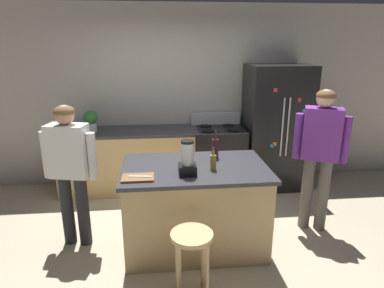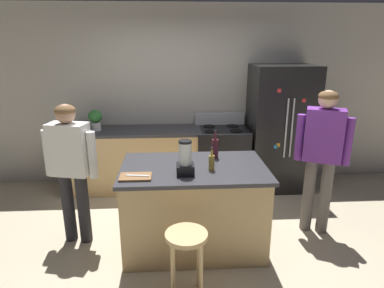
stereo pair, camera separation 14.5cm
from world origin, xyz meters
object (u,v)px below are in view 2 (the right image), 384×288
object	(u,v)px
person_by_sink_right	(322,149)
bar_stool	(186,248)
bottle_wine	(215,148)
chef_knife	(138,176)
potted_plant	(95,119)
kitchen_island	(194,206)
bottle_vinegar	(212,162)
refrigerator	(280,128)
stove_range	(221,157)
cutting_board	(136,177)
person_by_island_left	(71,162)
blender_appliance	(185,160)

from	to	relation	value
person_by_sink_right	bar_stool	xyz separation A→B (m)	(-1.55, -0.99, -0.52)
bottle_wine	chef_knife	bearing A→B (deg)	-146.91
bar_stool	potted_plant	distance (m)	2.69
kitchen_island	bottle_vinegar	world-z (taller)	bottle_vinegar
refrigerator	potted_plant	distance (m)	2.71
stove_range	person_by_sink_right	xyz separation A→B (m)	(0.92, -1.32, 0.54)
bar_stool	bottle_wine	bearing A→B (deg)	70.67
refrigerator	person_by_sink_right	size ratio (longest dim) A/B	1.11
refrigerator	bar_stool	distance (m)	2.76
refrigerator	bottle_vinegar	size ratio (longest dim) A/B	7.81
refrigerator	cutting_board	bearing A→B (deg)	-137.88
bottle_wine	cutting_board	size ratio (longest dim) A/B	1.05
bottle_wine	cutting_board	world-z (taller)	bottle_wine
bottle_vinegar	chef_knife	world-z (taller)	bottle_vinegar
person_by_island_left	stove_range	bearing A→B (deg)	36.82
refrigerator	bottle_wine	bearing A→B (deg)	-132.32
refrigerator	bar_stool	bearing A→B (deg)	-123.30
stove_range	potted_plant	bearing A→B (deg)	179.20
stove_range	bottle_wine	size ratio (longest dim) A/B	3.48
person_by_island_left	cutting_board	bearing A→B (deg)	-31.10
cutting_board	stove_range	bearing A→B (deg)	58.69
person_by_sink_right	chef_knife	bearing A→B (deg)	-166.51
kitchen_island	blender_appliance	world-z (taller)	blender_appliance
kitchen_island	potted_plant	xyz separation A→B (m)	(-1.32, 1.55, 0.63)
potted_plant	blender_appliance	xyz separation A→B (m)	(1.22, -1.76, -0.03)
person_by_island_left	bar_stool	size ratio (longest dim) A/B	2.48
refrigerator	chef_knife	bearing A→B (deg)	-137.58
person_by_island_left	person_by_sink_right	distance (m)	2.73
stove_range	bar_stool	distance (m)	2.39
blender_appliance	bottle_vinegar	distance (m)	0.29
stove_range	person_by_island_left	xyz separation A→B (m)	(-1.81, -1.36, 0.47)
kitchen_island	bar_stool	world-z (taller)	kitchen_island
bottle_vinegar	cutting_board	size ratio (longest dim) A/B	0.79
refrigerator	blender_appliance	distance (m)	2.26
bar_stool	bottle_wine	distance (m)	1.22
bottle_wine	bottle_vinegar	distance (m)	0.38
person_by_island_left	bottle_vinegar	size ratio (longest dim) A/B	6.59
stove_range	bar_stool	xyz separation A→B (m)	(-0.63, -2.31, 0.02)
bottle_wine	bar_stool	bearing A→B (deg)	-109.33
person_by_island_left	bottle_vinegar	distance (m)	1.49
stove_range	person_by_island_left	size ratio (longest dim) A/B	0.71
stove_range	bottle_wine	distance (m)	1.42
stove_range	chef_knife	distance (m)	2.14
kitchen_island	cutting_board	size ratio (longest dim) A/B	5.00
blender_appliance	cutting_board	size ratio (longest dim) A/B	1.14
blender_appliance	chef_knife	distance (m)	0.47
potted_plant	bottle_wine	xyz separation A→B (m)	(1.57, -1.30, -0.06)
bottle_vinegar	chef_knife	distance (m)	0.74
bottle_wine	chef_knife	size ratio (longest dim) A/B	1.44
person_by_island_left	potted_plant	world-z (taller)	person_by_island_left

